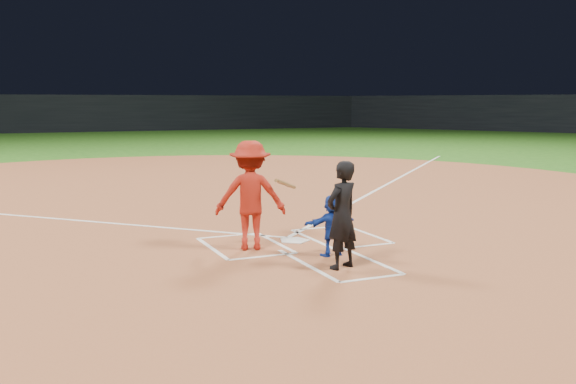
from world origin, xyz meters
name	(u,v)px	position (x,y,z in m)	size (l,w,h in m)	color
ground	(294,241)	(0.00, 0.00, 0.00)	(120.00, 120.00, 0.00)	#245B16
home_plate_dirt	(203,198)	(0.00, 6.00, 0.01)	(28.00, 28.00, 0.01)	brown
stadium_wall_far	(66,113)	(0.00, 48.00, 1.60)	(80.00, 1.20, 3.20)	black
home_plate	(294,240)	(0.00, 0.00, 0.02)	(0.60, 0.60, 0.02)	white
catcher	(332,225)	(0.12, -1.30, 0.53)	(0.96, 0.31, 1.04)	#1436AA
umpire	(342,215)	(-0.14, -2.10, 0.85)	(0.61, 0.40, 1.68)	black
chalk_markings	(211,201)	(0.00, 5.29, 0.01)	(28.35, 17.32, 0.01)	white
batter_at_plate	(251,195)	(-0.96, -0.28, 0.96)	(1.62, 1.07, 1.90)	#A31E12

